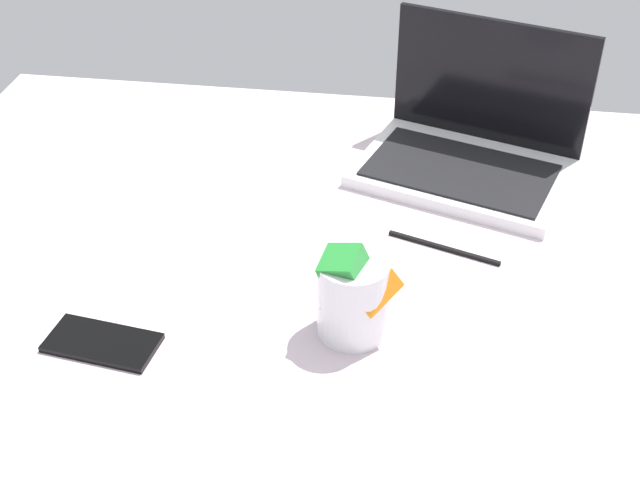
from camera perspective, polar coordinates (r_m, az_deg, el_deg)
The scene contains 5 objects.
bed_mattress at distance 112.84cm, azimuth 9.66°, elevation -11.36°, with size 180.00×140.00×18.00cm, color silver.
laptop at distance 140.94cm, azimuth 10.13°, elevation 6.30°, with size 38.54×32.18×23.00cm.
snack_cup at distance 105.11cm, azimuth 2.25°, elevation -3.75°, with size 10.84×9.00×13.57cm.
cell_phone at distance 110.10cm, azimuth -14.49°, elevation -6.74°, with size 6.80×14.00×0.80cm, color black.
charger_cable at distance 123.42cm, azimuth 8.35°, elevation -0.54°, with size 17.00×0.60×0.60cm, color black.
Camera 1 is at (-7.64, -76.81, 91.31)cm, focal length 47.37 mm.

